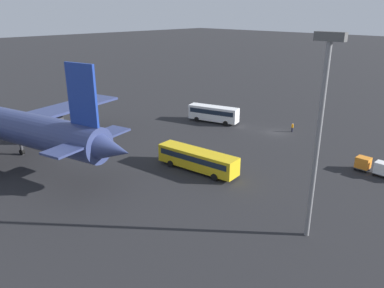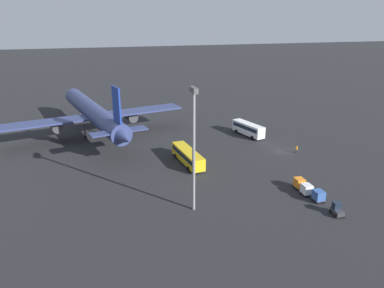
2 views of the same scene
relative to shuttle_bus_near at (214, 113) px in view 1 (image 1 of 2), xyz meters
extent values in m
plane|color=#232326|center=(-13.31, -3.07, -2.01)|extent=(600.00, 600.00, 0.00)
cone|color=navy|center=(-12.25, 33.61, 4.26)|extent=(7.13, 5.71, 4.34)
cube|color=navy|center=(12.40, 26.26, 3.66)|extent=(10.87, 22.02, 0.44)
cube|color=navy|center=(-8.60, 34.50, 10.53)|extent=(4.56, 1.45, 7.72)
cube|color=navy|center=(-9.05, 34.39, 4.74)|extent=(6.12, 12.95, 0.28)
cylinder|color=#38383D|center=(12.99, 29.68, 2.11)|extent=(6.00, 3.90, 2.65)
cylinder|color=#38383D|center=(10.05, 35.85, -0.08)|extent=(0.50, 0.50, 3.86)
cylinder|color=black|center=(10.05, 35.85, -1.56)|extent=(0.99, 0.70, 0.90)
cube|color=white|center=(0.00, 0.00, -0.10)|extent=(10.87, 5.39, 2.92)
cube|color=#192333|center=(0.00, 0.00, 0.41)|extent=(10.07, 5.19, 0.94)
cylinder|color=black|center=(2.78, 2.19, -1.51)|extent=(1.04, 0.57, 1.00)
cylinder|color=black|center=(3.52, -0.35, -1.51)|extent=(1.04, 0.57, 1.00)
cylinder|color=black|center=(-3.52, 0.35, -1.51)|extent=(1.04, 0.57, 1.00)
cylinder|color=black|center=(-2.78, -2.19, -1.51)|extent=(1.04, 0.57, 1.00)
cube|color=gold|center=(-14.78, 20.47, -0.25)|extent=(12.99, 4.34, 2.62)
cube|color=#192333|center=(-14.78, 20.47, 0.21)|extent=(11.99, 4.25, 0.84)
cylinder|color=black|center=(-11.03, 22.41, -1.51)|extent=(1.03, 0.42, 1.00)
cylinder|color=black|center=(-10.68, 19.50, -1.51)|extent=(1.03, 0.42, 1.00)
cylinder|color=black|center=(-18.88, 21.44, -1.51)|extent=(1.03, 0.42, 1.00)
cylinder|color=black|center=(-18.52, 18.54, -1.51)|extent=(1.03, 0.42, 1.00)
cylinder|color=#1E1E2D|center=(-15.28, -5.65, -1.59)|extent=(0.32, 0.32, 0.85)
cylinder|color=orange|center=(-15.28, -5.65, -0.84)|extent=(0.38, 0.38, 0.65)
sphere|color=tan|center=(-15.28, -5.65, -0.39)|extent=(0.24, 0.24, 0.24)
cube|color=#38383D|center=(-34.91, 3.70, -1.60)|extent=(2.01, 1.70, 0.10)
cube|color=silver|center=(-34.91, 3.70, -0.75)|extent=(1.91, 1.62, 1.60)
cylinder|color=black|center=(-34.14, 4.34, -1.83)|extent=(0.36, 0.12, 0.36)
cylinder|color=black|center=(-34.15, 3.06, -1.83)|extent=(0.36, 0.12, 0.36)
cube|color=#38383D|center=(-32.20, 3.60, -1.60)|extent=(2.01, 1.70, 0.10)
cube|color=orange|center=(-32.20, 3.60, -0.75)|extent=(1.91, 1.62, 1.60)
cylinder|color=black|center=(-31.43, 4.23, -1.83)|extent=(0.36, 0.12, 0.36)
cylinder|color=black|center=(-31.44, 2.95, -1.83)|extent=(0.36, 0.12, 0.36)
cylinder|color=black|center=(-32.95, 4.24, -1.83)|extent=(0.36, 0.12, 0.36)
cylinder|color=black|center=(-32.96, 2.96, -1.83)|extent=(0.36, 0.12, 0.36)
cylinder|color=slate|center=(-34.54, 24.63, 7.86)|extent=(0.50, 0.50, 19.74)
cube|color=#4C4C4C|center=(-34.54, 24.63, 18.13)|extent=(2.80, 0.70, 0.80)
camera|label=1|loc=(-49.47, 57.24, 20.38)|focal=35.00mm
camera|label=2|loc=(-87.84, 39.43, 29.00)|focal=35.00mm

